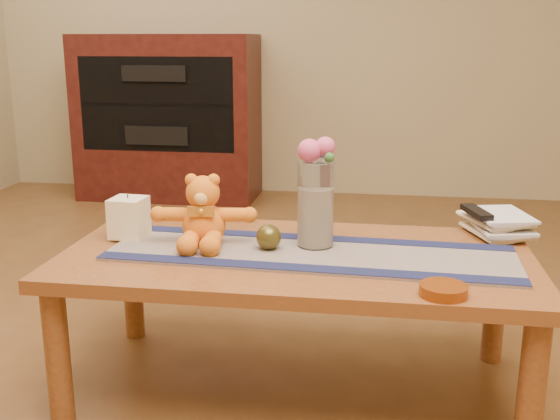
# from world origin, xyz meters

# --- Properties ---
(floor) EXTENTS (5.50, 5.50, 0.00)m
(floor) POSITION_xyz_m (0.00, 0.00, 0.00)
(floor) COLOR #563618
(floor) RESTS_ON ground
(coffee_table_top) EXTENTS (1.40, 0.70, 0.04)m
(coffee_table_top) POSITION_xyz_m (0.00, 0.00, 0.43)
(coffee_table_top) COLOR brown
(coffee_table_top) RESTS_ON floor
(table_leg_fl) EXTENTS (0.07, 0.07, 0.41)m
(table_leg_fl) POSITION_xyz_m (-0.64, -0.29, 0.21)
(table_leg_fl) COLOR brown
(table_leg_fl) RESTS_ON floor
(table_leg_fr) EXTENTS (0.07, 0.07, 0.41)m
(table_leg_fr) POSITION_xyz_m (0.64, -0.29, 0.21)
(table_leg_fr) COLOR brown
(table_leg_fr) RESTS_ON floor
(table_leg_bl) EXTENTS (0.07, 0.07, 0.41)m
(table_leg_bl) POSITION_xyz_m (-0.64, 0.29, 0.21)
(table_leg_bl) COLOR brown
(table_leg_bl) RESTS_ON floor
(table_leg_br) EXTENTS (0.07, 0.07, 0.41)m
(table_leg_br) POSITION_xyz_m (0.64, 0.29, 0.21)
(table_leg_br) COLOR brown
(table_leg_br) RESTS_ON floor
(persian_runner) EXTENTS (1.21, 0.40, 0.01)m
(persian_runner) POSITION_xyz_m (0.04, -0.01, 0.45)
(persian_runner) COLOR #211A49
(persian_runner) RESTS_ON coffee_table_top
(runner_border_near) EXTENTS (1.20, 0.11, 0.00)m
(runner_border_near) POSITION_xyz_m (0.04, -0.16, 0.46)
(runner_border_near) COLOR #151A40
(runner_border_near) RESTS_ON persian_runner
(runner_border_far) EXTENTS (1.20, 0.11, 0.00)m
(runner_border_far) POSITION_xyz_m (0.05, 0.13, 0.46)
(runner_border_far) COLOR #151A40
(runner_border_far) RESTS_ON persian_runner
(teddy_bear) EXTENTS (0.33, 0.29, 0.21)m
(teddy_bear) POSITION_xyz_m (-0.29, 0.03, 0.56)
(teddy_bear) COLOR orange
(teddy_bear) RESTS_ON persian_runner
(pillar_candle) EXTENTS (0.11, 0.11, 0.13)m
(pillar_candle) POSITION_xyz_m (-0.55, 0.06, 0.52)
(pillar_candle) COLOR #FFEFBB
(pillar_candle) RESTS_ON persian_runner
(candle_wick) EXTENTS (0.00, 0.00, 0.01)m
(candle_wick) POSITION_xyz_m (-0.55, 0.06, 0.59)
(candle_wick) COLOR black
(candle_wick) RESTS_ON pillar_candle
(glass_vase) EXTENTS (0.11, 0.11, 0.26)m
(glass_vase) POSITION_xyz_m (0.05, 0.05, 0.59)
(glass_vase) COLOR silver
(glass_vase) RESTS_ON persian_runner
(potpourri_fill) EXTENTS (0.09, 0.09, 0.18)m
(potpourri_fill) POSITION_xyz_m (0.05, 0.05, 0.55)
(potpourri_fill) COLOR beige
(potpourri_fill) RESTS_ON glass_vase
(rose_left) EXTENTS (0.07, 0.07, 0.07)m
(rose_left) POSITION_xyz_m (0.03, 0.04, 0.75)
(rose_left) COLOR #DD4E7E
(rose_left) RESTS_ON glass_vase
(rose_right) EXTENTS (0.06, 0.06, 0.06)m
(rose_right) POSITION_xyz_m (0.08, 0.06, 0.76)
(rose_right) COLOR #DD4E7E
(rose_right) RESTS_ON glass_vase
(blue_flower_back) EXTENTS (0.04, 0.04, 0.04)m
(blue_flower_back) POSITION_xyz_m (0.06, 0.09, 0.75)
(blue_flower_back) COLOR #526FB2
(blue_flower_back) RESTS_ON glass_vase
(blue_flower_side) EXTENTS (0.04, 0.04, 0.04)m
(blue_flower_side) POSITION_xyz_m (0.02, 0.07, 0.74)
(blue_flower_side) COLOR #526FB2
(blue_flower_side) RESTS_ON glass_vase
(leaf_sprig) EXTENTS (0.03, 0.03, 0.03)m
(leaf_sprig) POSITION_xyz_m (0.09, 0.03, 0.74)
(leaf_sprig) COLOR #33662D
(leaf_sprig) RESTS_ON glass_vase
(bronze_ball) EXTENTS (0.10, 0.10, 0.08)m
(bronze_ball) POSITION_xyz_m (-0.08, -0.00, 0.50)
(bronze_ball) COLOR #4C4419
(bronze_ball) RESTS_ON persian_runner
(book_bottom) EXTENTS (0.23, 0.27, 0.02)m
(book_bottom) POSITION_xyz_m (0.55, 0.25, 0.46)
(book_bottom) COLOR beige
(book_bottom) RESTS_ON coffee_table_top
(book_lower) EXTENTS (0.20, 0.25, 0.02)m
(book_lower) POSITION_xyz_m (0.55, 0.25, 0.48)
(book_lower) COLOR beige
(book_lower) RESTS_ON book_bottom
(book_upper) EXTENTS (0.24, 0.27, 0.02)m
(book_upper) POSITION_xyz_m (0.54, 0.25, 0.50)
(book_upper) COLOR beige
(book_upper) RESTS_ON book_lower
(book_top) EXTENTS (0.21, 0.26, 0.02)m
(book_top) POSITION_xyz_m (0.55, 0.25, 0.52)
(book_top) COLOR beige
(book_top) RESTS_ON book_upper
(tv_remote) EXTENTS (0.09, 0.17, 0.02)m
(tv_remote) POSITION_xyz_m (0.55, 0.24, 0.54)
(tv_remote) COLOR black
(tv_remote) RESTS_ON book_top
(amber_dish) EXTENTS (0.14, 0.14, 0.03)m
(amber_dish) POSITION_xyz_m (0.41, -0.28, 0.46)
(amber_dish) COLOR #BF5914
(amber_dish) RESTS_ON coffee_table_top
(media_cabinet) EXTENTS (1.20, 0.50, 1.10)m
(media_cabinet) POSITION_xyz_m (-1.20, 2.48, 0.55)
(media_cabinet) COLOR black
(media_cabinet) RESTS_ON floor
(cabinet_cavity) EXTENTS (1.02, 0.03, 0.61)m
(cabinet_cavity) POSITION_xyz_m (-1.20, 2.25, 0.66)
(cabinet_cavity) COLOR black
(cabinet_cavity) RESTS_ON media_cabinet
(cabinet_shelf) EXTENTS (1.02, 0.20, 0.02)m
(cabinet_shelf) POSITION_xyz_m (-1.20, 2.33, 0.66)
(cabinet_shelf) COLOR black
(cabinet_shelf) RESTS_ON media_cabinet
(stereo_upper) EXTENTS (0.42, 0.28, 0.10)m
(stereo_upper) POSITION_xyz_m (-1.20, 2.35, 0.86)
(stereo_upper) COLOR black
(stereo_upper) RESTS_ON media_cabinet
(stereo_lower) EXTENTS (0.42, 0.28, 0.12)m
(stereo_lower) POSITION_xyz_m (-1.20, 2.35, 0.46)
(stereo_lower) COLOR black
(stereo_lower) RESTS_ON media_cabinet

